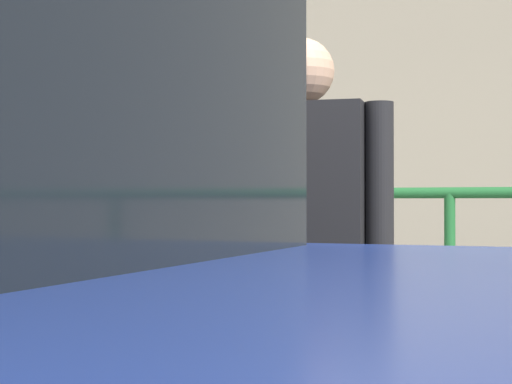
{
  "coord_description": "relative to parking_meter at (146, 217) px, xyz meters",
  "views": [
    {
      "loc": [
        1.74,
        -2.2,
        1.22
      ],
      "look_at": [
        0.76,
        0.32,
        1.25
      ],
      "focal_mm": 58.35,
      "sensor_mm": 36.0,
      "label": 1
    }
  ],
  "objects": [
    {
      "name": "background_railing",
      "position": [
        -0.35,
        2.03,
        -0.2
      ],
      "size": [
        24.06,
        0.06,
        1.15
      ],
      "color": "#1E602D",
      "rests_on": "sidewalk_curb"
    },
    {
      "name": "backdrop_wall",
      "position": [
        -0.35,
        4.57,
        0.6
      ],
      "size": [
        32.0,
        0.5,
        3.53
      ],
      "primitive_type": "cube",
      "color": "#ADA38E",
      "rests_on": "ground"
    },
    {
      "name": "parking_meter",
      "position": [
        0.0,
        0.0,
        0.0
      ],
      "size": [
        0.16,
        0.17,
        1.43
      ],
      "rotation": [
        0.0,
        0.0,
        3.19
      ],
      "color": "slate",
      "rests_on": "sidewalk_curb"
    },
    {
      "name": "pedestrian_at_meter",
      "position": [
        0.56,
        0.01,
        -0.12
      ],
      "size": [
        0.6,
        0.61,
        1.6
      ],
      "rotation": [
        0.0,
        0.0,
        -3.03
      ],
      "color": "brown",
      "rests_on": "sidewalk_curb"
    }
  ]
}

